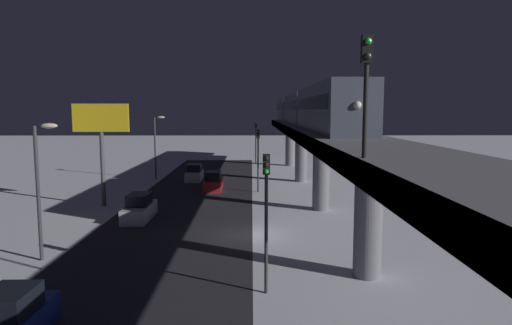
# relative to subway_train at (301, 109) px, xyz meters

# --- Properties ---
(ground_plane) EXTENTS (240.00, 240.00, 0.00)m
(ground_plane) POSITION_rel_subway_train_xyz_m (6.06, 22.95, -8.53)
(ground_plane) COLOR white
(avenue_asphalt) EXTENTS (11.00, 91.19, 0.01)m
(avenue_asphalt) POSITION_rel_subway_train_xyz_m (11.25, 22.95, -8.53)
(avenue_asphalt) COLOR #28282D
(avenue_asphalt) RESTS_ON ground_plane
(elevated_railway) EXTENTS (5.00, 91.19, 6.75)m
(elevated_railway) POSITION_rel_subway_train_xyz_m (0.09, 22.95, -2.70)
(elevated_railway) COLOR slate
(elevated_railway) RESTS_ON ground_plane
(subway_train) EXTENTS (2.94, 55.47, 3.40)m
(subway_train) POSITION_rel_subway_train_xyz_m (0.00, 0.00, 0.00)
(subway_train) COLOR #4C5160
(subway_train) RESTS_ON elevated_railway
(rail_signal) EXTENTS (0.36, 0.41, 4.00)m
(rail_signal) POSITION_rel_subway_train_xyz_m (2.05, 37.51, 0.95)
(rail_signal) COLOR black
(rail_signal) RESTS_ON elevated_railway
(sedan_red) EXTENTS (1.80, 4.53, 1.97)m
(sedan_red) POSITION_rel_subway_train_xyz_m (9.85, 5.74, -7.73)
(sedan_red) COLOR #A51E1E
(sedan_red) RESTS_ON ground_plane
(sedan_blue) EXTENTS (1.80, 4.23, 1.97)m
(sedan_blue) POSITION_rel_subway_train_xyz_m (14.45, 36.93, -7.73)
(sedan_blue) COLOR navy
(sedan_blue) RESTS_ON ground_plane
(sedan_white) EXTENTS (1.80, 4.72, 1.97)m
(sedan_white) POSITION_rel_subway_train_xyz_m (14.45, 18.46, -7.73)
(sedan_white) COLOR silver
(sedan_white) RESTS_ON ground_plane
(sedan_white_2) EXTENTS (1.80, 4.31, 1.97)m
(sedan_white_2) POSITION_rel_subway_train_xyz_m (12.65, -0.69, -7.73)
(sedan_white_2) COLOR silver
(sedan_white_2) RESTS_ON ground_plane
(traffic_light_near) EXTENTS (0.32, 0.44, 6.40)m
(traffic_light_near) POSITION_rel_subway_train_xyz_m (5.15, 32.61, -4.33)
(traffic_light_near) COLOR #2D2D2D
(traffic_light_near) RESTS_ON ground_plane
(traffic_light_mid) EXTENTS (0.32, 0.44, 6.40)m
(traffic_light_mid) POSITION_rel_subway_train_xyz_m (5.15, 7.02, -4.33)
(traffic_light_mid) COLOR #2D2D2D
(traffic_light_mid) RESTS_ON ground_plane
(traffic_light_far) EXTENTS (0.32, 0.44, 6.40)m
(traffic_light_far) POSITION_rel_subway_train_xyz_m (5.15, -18.57, -4.33)
(traffic_light_far) COLOR #2D2D2D
(traffic_light_far) RESTS_ON ground_plane
(commercial_billboard) EXTENTS (4.80, 0.36, 8.90)m
(commercial_billboard) POSITION_rel_subway_train_xyz_m (18.77, 13.59, -1.70)
(commercial_billboard) COLOR #4C4C51
(commercial_billboard) RESTS_ON ground_plane
(street_lamp_near) EXTENTS (1.35, 0.44, 7.65)m
(street_lamp_near) POSITION_rel_subway_train_xyz_m (17.32, 27.95, -3.72)
(street_lamp_near) COLOR #38383D
(street_lamp_near) RESTS_ON ground_plane
(street_lamp_far) EXTENTS (1.35, 0.44, 7.65)m
(street_lamp_far) POSITION_rel_subway_train_xyz_m (17.32, -2.05, -3.72)
(street_lamp_far) COLOR #38383D
(street_lamp_far) RESTS_ON ground_plane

